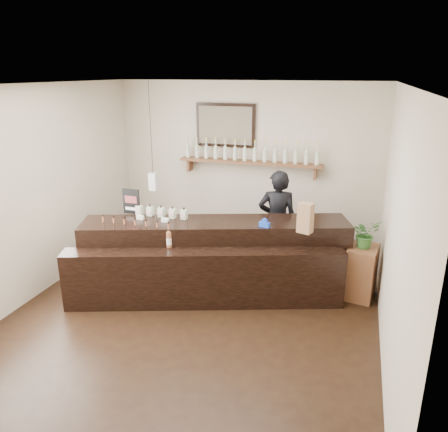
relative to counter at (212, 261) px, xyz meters
name	(u,v)px	position (x,y,z in m)	size (l,w,h in m)	color
ground	(195,312)	(-0.04, -0.57, -0.47)	(5.00, 5.00, 0.00)	black
room_shell	(192,183)	(-0.04, -0.57, 1.23)	(5.00, 5.00, 5.00)	beige
back_wall_decor	(236,146)	(-0.18, 1.81, 1.28)	(2.66, 0.96, 1.69)	brown
counter	(212,261)	(0.00, 0.00, 0.00)	(3.63, 2.08, 1.18)	black
promo_sign	(131,202)	(-1.23, 0.09, 0.72)	(0.26, 0.03, 0.36)	black
paper_bag	(305,218)	(1.21, 0.06, 0.73)	(0.21, 0.18, 0.38)	brown
tape_dispenser	(265,224)	(0.69, 0.10, 0.58)	(0.15, 0.10, 0.12)	blue
side_cabinet	(361,272)	(1.96, 0.49, -0.11)	(0.44, 0.55, 0.72)	brown
potted_plant	(365,234)	(1.96, 0.49, 0.44)	(0.35, 0.30, 0.38)	#33692A
shopkeeper	(277,215)	(0.70, 0.98, 0.42)	(0.65, 0.43, 1.79)	black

